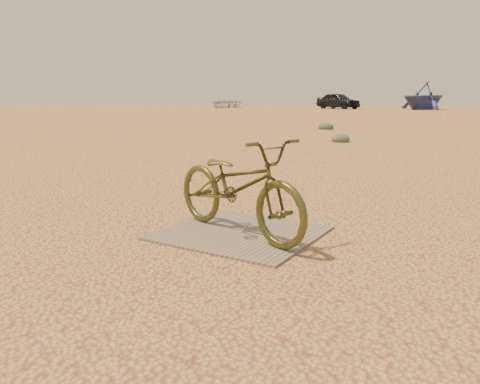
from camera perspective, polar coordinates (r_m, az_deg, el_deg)
The scene contains 8 objects.
ground at distance 4.88m, azimuth -0.62°, elevation -3.67°, with size 120.00×120.00×0.00m, color #DDAC59.
plywood_board at distance 4.47m, azimuth 0.00°, elevation -4.98°, with size 1.41×1.30×0.02m, color gray.
bicycle at distance 4.30m, azimuth -0.26°, elevation 0.75°, with size 0.60×1.73×0.91m, color #44451C.
car at distance 47.42m, azimuth 11.87°, elevation 10.83°, with size 1.81×4.50×1.53m, color black.
boat_near_left at distance 51.10m, azimuth -1.87°, elevation 10.88°, with size 3.79×5.31×1.10m, color silver.
boat_far_left at distance 46.51m, azimuth 21.47°, elevation 10.89°, with size 4.16×4.82×2.53m, color #364780.
kale_a at distance 13.62m, azimuth 12.15°, elevation 6.00°, with size 0.52×0.52×0.28m, color #4C6641.
kale_c at distance 18.62m, azimuth 10.40°, elevation 7.54°, with size 0.61×0.61×0.34m, color #4C6641.
Camera 1 is at (2.48, -4.00, 1.30)m, focal length 35.00 mm.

